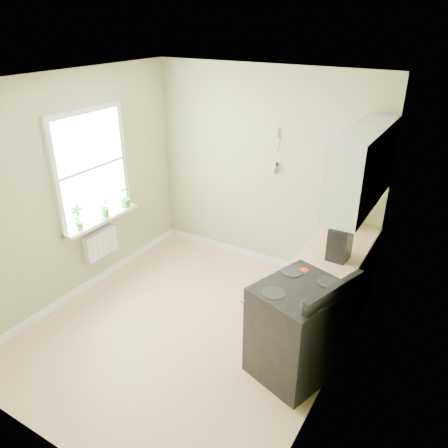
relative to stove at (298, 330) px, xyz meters
The scene contains 21 objects.
floor 1.37m from the stove, behind, with size 3.20×3.60×0.02m, color tan.
ceiling 2.56m from the stove, behind, with size 3.20×3.60×0.02m, color white.
wall_back 2.35m from the stove, 125.71° to the left, with size 3.20×0.02×2.70m, color tan.
wall_left 3.01m from the stove, behind, with size 0.02×3.60×2.70m, color tan.
wall_right 0.92m from the stove, ahead, with size 0.02×3.60×2.70m, color tan.
base_cabinets 0.97m from the stove, 88.68° to the left, with size 0.60×1.60×0.87m, color white.
countertop 1.05m from the stove, 89.27° to the left, with size 0.64×1.60×0.04m, color #E3BF8A.
upper_cabinets 1.73m from the stove, 82.15° to the left, with size 0.35×1.40×0.80m, color white.
window 3.06m from the stove, behind, with size 0.06×1.14×1.44m.
window_sill 2.83m from the stove, behind, with size 0.18×1.14×0.04m, color white.
radiator 2.83m from the stove, behind, with size 0.12×0.50×0.35m, color white.
wall_utensils 2.32m from the stove, 121.66° to the left, with size 0.02×0.14×0.58m.
stove is the anchor object (origin of this frame).
stand_mixer 1.81m from the stove, 91.56° to the left, with size 0.29×0.39×0.44m.
kettle 1.78m from the stove, 97.71° to the left, with size 0.18×0.10×0.18m.
coffee_maker 0.99m from the stove, 83.57° to the left, with size 0.22×0.24×0.36m.
red_tray 1.81m from the stove, 97.68° to the left, with size 0.38×0.38×0.02m, color #C03910.
jar 0.54m from the stove, 106.39° to the left, with size 0.08×0.08×0.09m.
plant_a 2.84m from the stove, behind, with size 0.17×0.12×0.33m, color #31812C.
plant_b 2.85m from the stove, behind, with size 0.16×0.13×0.29m, color #31812C.
plant_c 2.91m from the stove, 165.96° to the left, with size 0.16×0.16×0.28m, color #31812C.
Camera 1 is at (2.38, -3.19, 3.23)m, focal length 35.00 mm.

